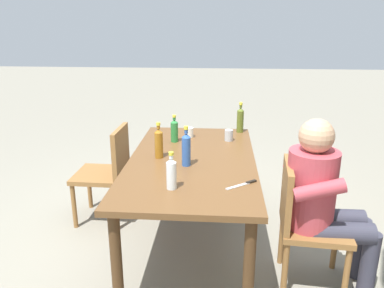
% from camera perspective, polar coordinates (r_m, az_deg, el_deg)
% --- Properties ---
extents(ground_plane, '(24.00, 24.00, 0.00)m').
position_cam_1_polar(ground_plane, '(3.23, -0.00, -14.83)').
color(ground_plane, gray).
extents(dining_table, '(1.74, 0.95, 0.75)m').
position_cam_1_polar(dining_table, '(2.92, -0.00, -3.83)').
color(dining_table, brown).
rests_on(dining_table, ground_plane).
extents(chair_far_right, '(0.48, 0.48, 0.87)m').
position_cam_1_polar(chair_far_right, '(2.71, 16.24, -10.63)').
color(chair_far_right, olive).
rests_on(chair_far_right, ground_plane).
extents(chair_near_left, '(0.45, 0.45, 0.87)m').
position_cam_1_polar(chair_near_left, '(3.48, -12.33, -3.68)').
color(chair_near_left, olive).
rests_on(chair_near_left, ground_plane).
extents(person_in_white_shirt, '(0.47, 0.61, 1.18)m').
position_cam_1_polar(person_in_white_shirt, '(2.65, 18.91, -7.48)').
color(person_in_white_shirt, '#B7424C').
rests_on(person_in_white_shirt, ground_plane).
extents(bottle_amber, '(0.06, 0.06, 0.28)m').
position_cam_1_polar(bottle_amber, '(2.90, -4.98, 0.21)').
color(bottle_amber, '#996019').
rests_on(bottle_amber, dining_table).
extents(bottle_olive, '(0.06, 0.06, 0.28)m').
position_cam_1_polar(bottle_olive, '(3.59, 7.22, 3.67)').
color(bottle_olive, '#566623').
rests_on(bottle_olive, dining_table).
extents(bottle_blue, '(0.06, 0.06, 0.29)m').
position_cam_1_polar(bottle_blue, '(2.73, -0.87, -0.72)').
color(bottle_blue, '#2D56A3').
rests_on(bottle_blue, dining_table).
extents(bottle_green, '(0.06, 0.06, 0.24)m').
position_cam_1_polar(bottle_green, '(3.28, -2.64, 2.06)').
color(bottle_green, '#287A38').
rests_on(bottle_green, dining_table).
extents(bottle_clear, '(0.06, 0.06, 0.24)m').
position_cam_1_polar(bottle_clear, '(2.37, -3.09, -4.35)').
color(bottle_clear, white).
rests_on(bottle_clear, dining_table).
extents(cup_steel, '(0.07, 0.07, 0.10)m').
position_cam_1_polar(cup_steel, '(3.33, 5.51, 1.30)').
color(cup_steel, '#B2B7BC').
rests_on(cup_steel, dining_table).
extents(cup_white, '(0.08, 0.08, 0.09)m').
position_cam_1_polar(cup_white, '(3.42, -0.42, 1.75)').
color(cup_white, white).
rests_on(cup_white, dining_table).
extents(table_knife, '(0.16, 0.20, 0.01)m').
position_cam_1_polar(table_knife, '(2.48, 7.74, -5.96)').
color(table_knife, silver).
rests_on(table_knife, dining_table).
extents(backpack_by_near_side, '(0.29, 0.22, 0.41)m').
position_cam_1_polar(backpack_by_near_side, '(4.31, -2.65, -3.15)').
color(backpack_by_near_side, maroon).
rests_on(backpack_by_near_side, ground_plane).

